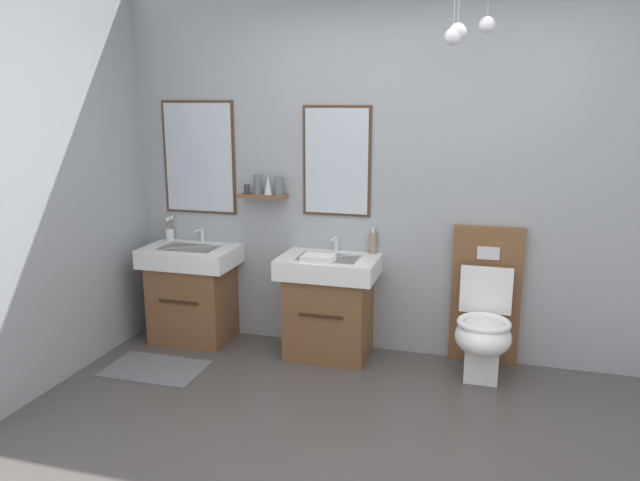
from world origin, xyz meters
name	(u,v)px	position (x,y,z in m)	size (l,w,h in m)	color
wall_back	(417,167)	(-0.02, 1.70, 1.39)	(4.65, 0.64, 2.77)	#999EA3
bath_mat	(155,369)	(-1.70, 0.84, 0.01)	(0.68, 0.44, 0.01)	slate
vanity_sink_left	(193,290)	(-1.70, 1.44, 0.40)	(0.71, 0.50, 0.75)	brown
tap_on_left_sink	(201,233)	(-1.70, 1.62, 0.82)	(0.03, 0.13, 0.11)	silver
vanity_sink_right	(329,303)	(-0.59, 1.44, 0.40)	(0.71, 0.50, 0.75)	brown
tap_on_right_sink	(336,242)	(-0.59, 1.62, 0.82)	(0.03, 0.13, 0.11)	silver
toilet	(484,320)	(0.51, 1.45, 0.38)	(0.48, 0.62, 1.00)	brown
toothbrush_cup	(170,233)	(-1.97, 1.61, 0.81)	(0.07, 0.08, 0.20)	silver
soap_dispenser	(373,242)	(-0.31, 1.62, 0.84)	(0.06, 0.06, 0.20)	gray
folded_hand_towel	(318,258)	(-0.63, 1.29, 0.77)	(0.22, 0.16, 0.04)	white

